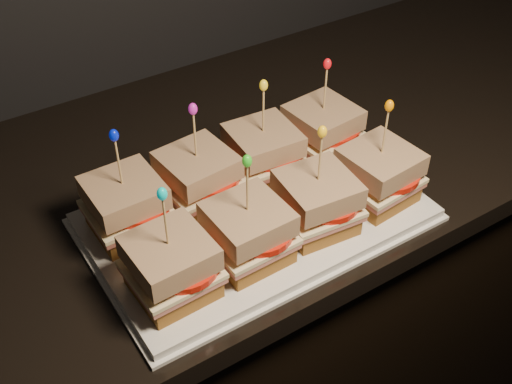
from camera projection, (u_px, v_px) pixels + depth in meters
cabinet at (214, 344)px, 1.30m from camera, size 2.28×0.59×0.83m
granite_slab at (203, 178)px, 1.02m from camera, size 2.32×0.63×0.04m
platter at (256, 217)px, 0.91m from camera, size 0.45×0.28×0.02m
platter_rim at (256, 220)px, 0.91m from camera, size 0.47×0.29×0.01m
sandwich_0_bread_bot at (129, 222)px, 0.87m from camera, size 0.09×0.09×0.03m
sandwich_0_ham at (127, 212)px, 0.86m from camera, size 0.10×0.10×0.01m
sandwich_0_cheese at (127, 208)px, 0.85m from camera, size 0.10×0.10×0.01m
sandwich_0_tomato at (136, 204)px, 0.85m from camera, size 0.09×0.09×0.01m
sandwich_0_bread_top at (124, 193)px, 0.84m from camera, size 0.09×0.09×0.03m
sandwich_0_pick at (119, 165)px, 0.81m from camera, size 0.00×0.00×0.09m
sandwich_0_frill at (114, 135)px, 0.78m from camera, size 0.01×0.01×0.02m
sandwich_1_bread_bot at (199, 193)px, 0.91m from camera, size 0.10×0.10×0.03m
sandwich_1_ham at (199, 184)px, 0.90m from camera, size 0.11×0.11×0.01m
sandwich_1_cheese at (198, 181)px, 0.90m from camera, size 0.11×0.11×0.01m
sandwich_1_tomato at (208, 176)px, 0.89m from camera, size 0.09×0.09×0.01m
sandwich_1_bread_top at (197, 165)px, 0.88m from camera, size 0.10×0.10×0.03m
sandwich_1_pick at (195, 138)px, 0.85m from camera, size 0.00×0.00×0.09m
sandwich_1_frill at (193, 109)px, 0.82m from camera, size 0.01×0.01×0.02m
sandwich_2_bread_bot at (263, 168)px, 0.96m from camera, size 0.10×0.10×0.03m
sandwich_2_ham at (263, 159)px, 0.95m from camera, size 0.11×0.10×0.01m
sandwich_2_cheese at (263, 155)px, 0.94m from camera, size 0.11×0.11×0.01m
sandwich_2_tomato at (272, 151)px, 0.94m from camera, size 0.09×0.09×0.01m
sandwich_2_bread_top at (263, 140)px, 0.93m from camera, size 0.10×0.10×0.03m
sandwich_2_pick at (263, 113)px, 0.90m from camera, size 0.00×0.00×0.09m
sandwich_2_frill at (264, 85)px, 0.87m from camera, size 0.01×0.01×0.02m
sandwich_3_bread_bot at (321, 145)px, 1.00m from camera, size 0.10×0.10×0.03m
sandwich_3_ham at (322, 136)px, 0.99m from camera, size 0.11×0.11×0.01m
sandwich_3_cheese at (322, 133)px, 0.99m from camera, size 0.11×0.11×0.01m
sandwich_3_tomato at (331, 128)px, 0.98m from camera, size 0.09×0.09×0.01m
sandwich_3_bread_top at (323, 117)px, 0.97m from camera, size 0.10×0.10×0.03m
sandwich_3_pick at (325, 91)px, 0.94m from camera, size 0.00×0.00×0.09m
sandwich_3_frill at (327, 64)px, 0.91m from camera, size 0.01×0.01×0.02m
sandwich_4_bread_bot at (173, 282)px, 0.78m from camera, size 0.09×0.09×0.03m
sandwich_4_ham at (172, 273)px, 0.77m from camera, size 0.10×0.10×0.01m
sandwich_4_cheese at (171, 269)px, 0.77m from camera, size 0.11×0.10×0.01m
sandwich_4_tomato at (182, 264)px, 0.77m from camera, size 0.09×0.09×0.01m
sandwich_4_bread_top at (169, 253)px, 0.75m from camera, size 0.10×0.10×0.03m
sandwich_4_pick at (166, 224)px, 0.72m from camera, size 0.00×0.00×0.09m
sandwich_4_frill at (162, 194)px, 0.69m from camera, size 0.01×0.01×0.02m
sandwich_5_bread_bot at (248, 248)px, 0.83m from camera, size 0.09×0.09×0.03m
sandwich_5_ham at (248, 239)px, 0.82m from camera, size 0.10×0.10×0.01m
sandwich_5_cheese at (248, 235)px, 0.81m from camera, size 0.10×0.10×0.01m
sandwich_5_tomato at (258, 230)px, 0.81m from camera, size 0.09×0.09×0.01m
sandwich_5_bread_top at (248, 219)px, 0.80m from camera, size 0.10×0.10×0.03m
sandwich_5_pick at (247, 191)px, 0.77m from camera, size 0.00×0.00×0.09m
sandwich_5_frill at (247, 161)px, 0.74m from camera, size 0.01×0.01×0.02m
sandwich_6_bread_bot at (315, 218)px, 0.87m from camera, size 0.10×0.10×0.03m
sandwich_6_ham at (316, 209)px, 0.86m from camera, size 0.11×0.11×0.01m
sandwich_6_cheese at (316, 205)px, 0.86m from camera, size 0.11×0.11×0.01m
sandwich_6_tomato at (327, 200)px, 0.86m from camera, size 0.09×0.09×0.01m
sandwich_6_bread_top at (318, 189)px, 0.84m from camera, size 0.10×0.10×0.03m
sandwich_6_pick at (320, 161)px, 0.81m from camera, size 0.00×0.00×0.09m
sandwich_6_frill at (322, 132)px, 0.78m from camera, size 0.01×0.01×0.02m
sandwich_7_bread_bot at (376, 190)px, 0.92m from camera, size 0.10×0.10×0.03m
sandwich_7_ham at (377, 181)px, 0.91m from camera, size 0.11×0.10×0.01m
sandwich_7_cheese at (378, 177)px, 0.90m from camera, size 0.11×0.11×0.01m
sandwich_7_tomato at (388, 172)px, 0.90m from camera, size 0.09×0.09×0.01m
sandwich_7_bread_top at (381, 162)px, 0.89m from camera, size 0.10×0.10×0.03m
sandwich_7_pick at (385, 134)px, 0.86m from camera, size 0.00×0.00×0.09m
sandwich_7_frill at (389, 106)px, 0.83m from camera, size 0.01×0.01×0.02m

